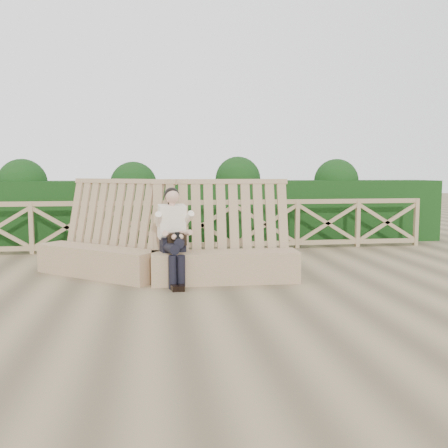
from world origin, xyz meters
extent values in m
plane|color=brown|center=(0.00, 0.00, 0.00)|extent=(60.00, 60.00, 0.00)
cube|color=#8E6C51|center=(-1.98, 1.02, 0.24)|extent=(2.08, 1.82, 0.49)
cube|color=#8E6C51|center=(-1.81, 1.23, 0.82)|extent=(2.05, 1.79, 1.60)
cube|color=#8E6C51|center=(0.04, 0.28, 0.24)|extent=(2.28, 0.54, 0.49)
cube|color=#8E6C51|center=(0.04, 0.55, 0.82)|extent=(2.28, 0.50, 1.60)
cube|color=black|center=(-0.77, 0.40, 0.60)|extent=(0.41, 0.33, 0.23)
cube|color=#F2E1C7|center=(-0.78, 0.45, 0.95)|extent=(0.46, 0.36, 0.54)
sphere|color=tan|center=(-0.77, 0.40, 1.34)|extent=(0.25, 0.25, 0.22)
sphere|color=black|center=(-0.77, 0.43, 1.36)|extent=(0.27, 0.27, 0.24)
cylinder|color=black|center=(-0.82, 0.17, 0.58)|extent=(0.23, 0.49, 0.15)
cylinder|color=black|center=(-0.66, 0.22, 0.65)|extent=(0.23, 0.50, 0.17)
cylinder|color=black|center=(-0.79, -0.05, 0.24)|extent=(0.14, 0.14, 0.49)
cylinder|color=black|center=(-0.67, -0.05, 0.24)|extent=(0.14, 0.14, 0.49)
cube|color=black|center=(-0.78, -0.15, 0.04)|extent=(0.13, 0.26, 0.08)
cube|color=black|center=(-0.67, -0.15, 0.04)|extent=(0.13, 0.26, 0.08)
cube|color=black|center=(-0.72, 0.22, 0.70)|extent=(0.30, 0.21, 0.19)
cube|color=black|center=(-0.71, 0.05, 0.76)|extent=(0.09, 0.10, 0.12)
cube|color=#977858|center=(0.00, 3.50, 1.05)|extent=(10.10, 0.07, 0.10)
cube|color=#977858|center=(0.00, 3.50, 0.12)|extent=(10.10, 0.07, 0.10)
cube|color=black|center=(0.00, 4.70, 0.75)|extent=(12.00, 1.20, 1.50)
camera|label=1|loc=(-1.08, -7.28, 1.72)|focal=40.00mm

